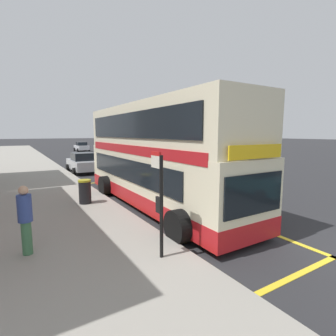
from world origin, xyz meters
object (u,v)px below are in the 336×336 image
litter_bin (85,191)px  bus_stop_sign (160,196)px  pedestrian_waiting_near_sign (25,217)px  parked_car_white_across (82,147)px  double_decker_bus (156,159)px  parked_car_silver_behind (83,163)px

litter_bin → bus_stop_sign: bearing=-86.2°
litter_bin → pedestrian_waiting_near_sign: bearing=-120.7°
parked_car_white_across → litter_bin: size_ratio=4.03×
double_decker_bus → parked_car_silver_behind: (-0.49, 11.46, -1.26)m
double_decker_bus → parked_car_silver_behind: bearing=92.5°
parked_car_white_across → litter_bin: (-7.93, -35.20, -0.13)m
bus_stop_sign → litter_bin: (-0.39, 5.92, -1.02)m
bus_stop_sign → parked_car_white_across: bus_stop_sign is taller
double_decker_bus → pedestrian_waiting_near_sign: 5.89m
parked_car_silver_behind → pedestrian_waiting_near_sign: size_ratio=2.37×
bus_stop_sign → litter_bin: size_ratio=2.50×
double_decker_bus → pedestrian_waiting_near_sign: bearing=-152.8°
bus_stop_sign → parked_car_silver_behind: 16.09m
bus_stop_sign → litter_bin: bus_stop_sign is taller
bus_stop_sign → litter_bin: bearing=93.8°
bus_stop_sign → parked_car_silver_behind: (1.86, 15.96, -0.88)m
double_decker_bus → parked_car_white_across: double_decker_bus is taller
bus_stop_sign → parked_car_silver_behind: size_ratio=0.62×
parked_car_white_across → double_decker_bus: bearing=-97.0°
parked_car_silver_behind → pedestrian_waiting_near_sign: 14.88m
double_decker_bus → parked_car_silver_behind: 11.54m
parked_car_silver_behind → litter_bin: bearing=-100.0°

